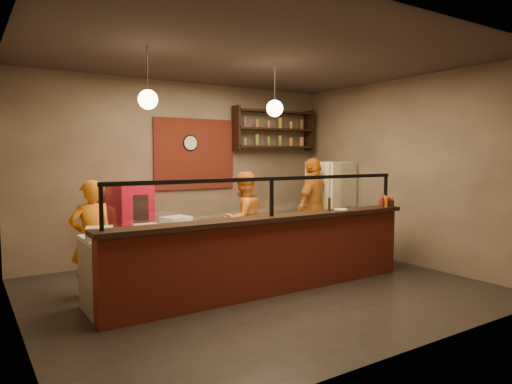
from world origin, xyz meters
TOP-DOWN VIEW (x-y plane):
  - floor at (0.00, 0.00)m, footprint 6.00×6.00m
  - ceiling at (0.00, 0.00)m, footprint 6.00×6.00m
  - wall_back at (0.00, 2.50)m, footprint 6.00×0.00m
  - wall_left at (-3.00, 0.00)m, footprint 0.00×5.00m
  - wall_right at (3.00, 0.00)m, footprint 0.00×5.00m
  - wall_front at (0.00, -2.50)m, footprint 6.00×0.00m
  - brick_patch at (0.20, 2.47)m, footprint 1.60×0.04m
  - service_counter at (0.00, -0.30)m, footprint 4.60×0.25m
  - counter_ledge at (0.00, -0.30)m, footprint 4.70×0.37m
  - worktop_cabinet at (0.00, 0.20)m, footprint 4.60×0.75m
  - worktop at (0.00, 0.20)m, footprint 4.60×0.75m
  - sneeze_guard at (0.00, -0.30)m, footprint 4.50×0.05m
  - wall_shelving at (1.90, 2.32)m, footprint 1.84×0.28m
  - wall_clock at (0.10, 2.46)m, footprint 0.30×0.04m
  - pendant_left at (-1.50, 0.20)m, footprint 0.24×0.24m
  - pendant_right at (0.40, 0.20)m, footprint 0.24×0.24m
  - cook_left at (-2.05, 0.92)m, footprint 0.59×0.42m
  - cook_mid at (0.46, 1.18)m, footprint 0.86×0.72m
  - cook_right at (2.04, 1.25)m, footprint 1.16×0.81m
  - fridge at (2.60, 1.41)m, footprint 0.83×0.79m
  - red_cooler at (-1.13, 2.15)m, footprint 0.69×0.66m
  - pizza_dough at (-0.50, 0.26)m, footprint 0.58×0.58m
  - prep_tub_a at (-2.15, 0.08)m, footprint 0.35×0.31m
  - prep_tub_b at (-1.12, 0.28)m, footprint 0.40×0.35m
  - prep_tub_c at (-1.61, 0.02)m, footprint 0.30×0.25m
  - rolling_pin at (-1.91, 0.34)m, footprint 0.32×0.26m
  - condiment_caddy at (2.20, -0.34)m, footprint 0.23×0.20m
  - pepper_mill at (1.05, -0.27)m, footprint 0.05×0.05m
  - small_plate at (1.28, -0.28)m, footprint 0.21×0.21m

SIDE VIEW (x-z plane):
  - floor at x=0.00m, z-range 0.00..0.00m
  - worktop_cabinet at x=0.00m, z-range 0.00..0.85m
  - service_counter at x=0.00m, z-range 0.00..1.00m
  - red_cooler at x=-1.13m, z-range 0.00..1.39m
  - cook_left at x=-2.05m, z-range 0.00..1.55m
  - cook_mid at x=0.46m, z-range 0.00..1.60m
  - worktop at x=0.00m, z-range 0.85..0.90m
  - fridge at x=2.60m, z-range 0.00..1.75m
  - pizza_dough at x=-0.50m, z-range 0.90..0.91m
  - cook_right at x=2.04m, z-range 0.00..1.83m
  - rolling_pin at x=-1.91m, z-range 0.90..0.96m
  - prep_tub_c at x=-1.61m, z-range 0.90..1.04m
  - prep_tub_a at x=-2.15m, z-range 0.90..1.05m
  - prep_tub_b at x=-1.12m, z-range 0.90..1.07m
  - counter_ledge at x=0.00m, z-range 1.00..1.06m
  - small_plate at x=1.28m, z-range 1.06..1.07m
  - condiment_caddy at x=2.20m, z-range 1.06..1.16m
  - pepper_mill at x=1.05m, z-range 1.06..1.25m
  - sneeze_guard at x=0.00m, z-range 1.11..1.63m
  - wall_back at x=0.00m, z-range -1.40..4.60m
  - wall_left at x=-3.00m, z-range -0.90..4.10m
  - wall_right at x=3.00m, z-range -0.90..4.10m
  - wall_front at x=0.00m, z-range -1.40..4.60m
  - brick_patch at x=0.20m, z-range 1.25..2.55m
  - wall_clock at x=0.10m, z-range 1.95..2.25m
  - wall_shelving at x=1.90m, z-range 1.98..2.83m
  - pendant_left at x=-1.50m, z-range 2.17..2.94m
  - pendant_right at x=0.40m, z-range 2.17..2.94m
  - ceiling at x=0.00m, z-range 3.20..3.20m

